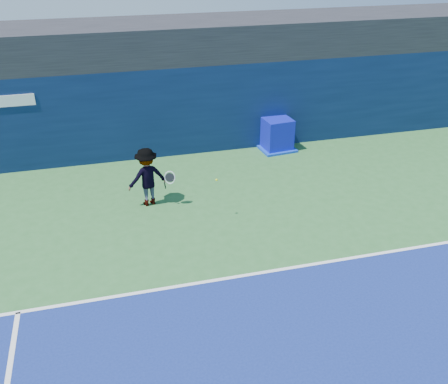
# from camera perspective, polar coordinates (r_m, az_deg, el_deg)

# --- Properties ---
(ground) EXTENTS (80.00, 80.00, 0.00)m
(ground) POSITION_cam_1_polar(r_m,az_deg,el_deg) (9.44, 8.91, -20.14)
(ground) COLOR #2D652F
(ground) RESTS_ON ground
(baseline) EXTENTS (24.00, 0.10, 0.01)m
(baseline) POSITION_cam_1_polar(r_m,az_deg,el_deg) (11.48, 3.12, -9.38)
(baseline) COLOR white
(baseline) RESTS_ON ground
(stadium_band) EXTENTS (36.00, 3.00, 1.20)m
(stadium_band) POSITION_cam_1_polar(r_m,az_deg,el_deg) (17.71, -5.16, 17.00)
(stadium_band) COLOR black
(stadium_band) RESTS_ON back_wall_assembly
(back_wall_assembly) EXTENTS (36.00, 1.03, 3.00)m
(back_wall_assembly) POSITION_cam_1_polar(r_m,az_deg,el_deg) (17.29, -4.29, 9.56)
(back_wall_assembly) COLOR #0A1A3B
(back_wall_assembly) RESTS_ON ground
(equipment_cart) EXTENTS (1.29, 1.29, 1.12)m
(equipment_cart) POSITION_cam_1_polar(r_m,az_deg,el_deg) (17.67, 6.01, 6.48)
(equipment_cart) COLOR #0B10A7
(equipment_cart) RESTS_ON ground
(tennis_player) EXTENTS (1.35, 0.87, 1.69)m
(tennis_player) POSITION_cam_1_polar(r_m,az_deg,el_deg) (13.98, -8.77, 1.71)
(tennis_player) COLOR white
(tennis_player) RESTS_ON ground
(tennis_ball) EXTENTS (0.06, 0.06, 0.06)m
(tennis_ball) POSITION_cam_1_polar(r_m,az_deg,el_deg) (12.94, -0.86, 1.39)
(tennis_ball) COLOR #CDD617
(tennis_ball) RESTS_ON ground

